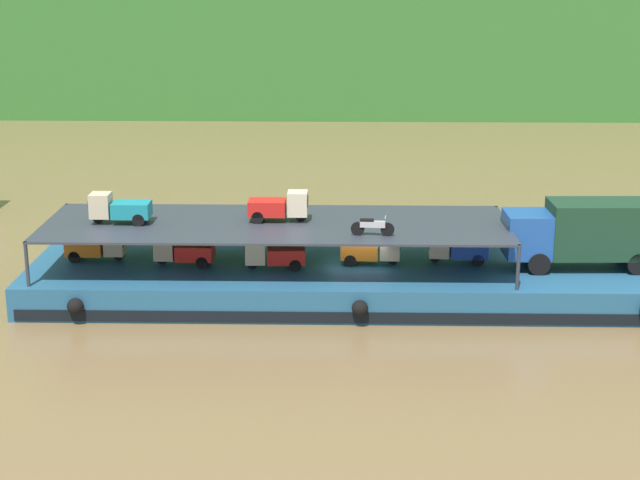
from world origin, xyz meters
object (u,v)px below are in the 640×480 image
mini_truck_upper_stern (119,208)px  motorcycle_upper_port (372,226)px  mini_truck_lower_mid (274,254)px  mini_truck_lower_aft (183,250)px  mini_truck_lower_fore (372,249)px  mini_truck_lower_stern (97,246)px  cargo_barge (359,281)px  mini_truck_upper_mid (279,206)px  mini_truck_lower_bow (457,248)px  covered_lorry (585,232)px

mini_truck_upper_stern → motorcycle_upper_port: (11.45, -1.90, -0.26)m
mini_truck_lower_mid → mini_truck_lower_aft: bearing=174.1°
mini_truck_lower_fore → mini_truck_lower_stern: bearing=178.5°
cargo_barge → mini_truck_lower_aft: bearing=-179.5°
mini_truck_upper_mid → mini_truck_lower_bow: bearing=1.5°
mini_truck_lower_bow → motorcycle_upper_port: (-4.02, -2.66, 1.74)m
covered_lorry → mini_truck_lower_mid: size_ratio=2.83×
mini_truck_lower_aft → mini_truck_lower_mid: bearing=-5.9°
cargo_barge → mini_truck_lower_mid: size_ratio=10.89×
mini_truck_lower_stern → mini_truck_lower_fore: size_ratio=0.98×
mini_truck_lower_mid → mini_truck_lower_fore: bearing=10.1°
covered_lorry → mini_truck_lower_aft: size_ratio=2.84×
mini_truck_upper_mid → motorcycle_upper_port: 4.85m
mini_truck_lower_fore → cargo_barge: bearing=-153.8°
mini_truck_lower_bow → mini_truck_upper_mid: (-8.21, -0.22, 2.00)m
mini_truck_lower_mid → mini_truck_upper_stern: 7.33m
cargo_barge → motorcycle_upper_port: bearing=-75.6°
mini_truck_lower_bow → mini_truck_lower_fore: bearing=-175.3°
covered_lorry → mini_truck_lower_bow: bearing=172.4°
mini_truck_lower_aft → mini_truck_lower_bow: bearing=3.1°
mini_truck_lower_aft → mini_truck_lower_bow: same height
mini_truck_lower_aft → mini_truck_lower_mid: size_ratio=1.00×
covered_lorry → motorcycle_upper_port: size_ratio=4.15×
mini_truck_lower_aft → mini_truck_lower_fore: same height
covered_lorry → mini_truck_upper_stern: 21.16m
mini_truck_lower_fore → mini_truck_lower_bow: bearing=4.7°
mini_truck_lower_stern → mini_truck_lower_mid: 8.43m
mini_truck_lower_aft → mini_truck_upper_stern: bearing=-178.5°
cargo_barge → motorcycle_upper_port: motorcycle_upper_port is taller
covered_lorry → cargo_barge: bearing=179.2°
covered_lorry → mini_truck_upper_stern: (-21.13, -0.01, 1.00)m
mini_truck_lower_fore → motorcycle_upper_port: bearing=-91.8°
mini_truck_lower_fore → mini_truck_upper_stern: 11.70m
cargo_barge → mini_truck_lower_mid: 4.17m
cargo_barge → mini_truck_lower_stern: 12.33m
cargo_barge → mini_truck_lower_aft: size_ratio=10.92×
mini_truck_lower_aft → mini_truck_upper_mid: size_ratio=1.01×
covered_lorry → mini_truck_lower_stern: 22.48m
cargo_barge → mini_truck_lower_aft: (-8.10, -0.07, 1.44)m
mini_truck_lower_aft → mini_truck_lower_fore: bearing=2.4°
covered_lorry → mini_truck_lower_mid: 14.13m
mini_truck_lower_aft → motorcycle_upper_port: bearing=-12.9°
covered_lorry → mini_truck_upper_stern: bearing=-180.0°
motorcycle_upper_port → mini_truck_lower_fore: bearing=88.2°
mini_truck_lower_fore → motorcycle_upper_port: motorcycle_upper_port is taller
mini_truck_upper_stern → mini_truck_lower_aft: bearing=1.5°
mini_truck_lower_stern → mini_truck_upper_stern: mini_truck_upper_stern is taller
mini_truck_lower_aft → mini_truck_lower_fore: (8.70, 0.36, 0.00)m
mini_truck_lower_stern → covered_lorry: bearing=-1.9°
mini_truck_lower_fore → mini_truck_upper_mid: 4.71m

